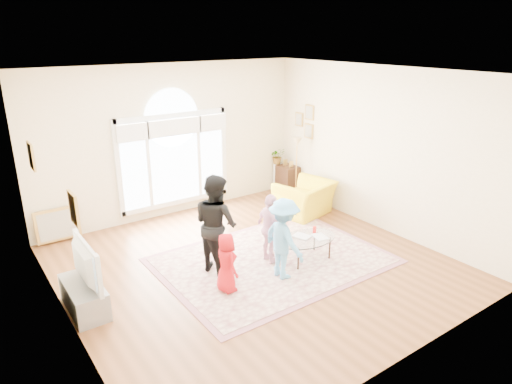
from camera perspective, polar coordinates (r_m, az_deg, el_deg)
ground at (r=7.92m, az=-0.22°, el=-9.07°), size 6.00×6.00×0.00m
room_shell at (r=9.68m, az=-9.92°, el=5.92°), size 6.00×6.00×6.00m
area_rug at (r=8.05m, az=2.11°, el=-8.50°), size 3.60×2.60×0.02m
rug_border at (r=8.06m, az=2.11°, el=-8.53°), size 3.80×2.80×0.01m
tv_console at (r=7.09m, az=-20.67°, el=-12.19°), size 0.45×1.00×0.42m
television at (r=6.84m, az=-21.13°, el=-8.41°), size 0.17×1.10×0.63m
coffee_table at (r=7.94m, az=6.41°, el=-5.89°), size 1.12×0.73×0.54m
armchair at (r=9.93m, az=6.11°, el=-0.80°), size 1.33×1.23×0.74m
side_cabinet at (r=11.20m, az=3.97°, el=1.54°), size 0.40×0.50×0.70m
floor_lamp at (r=10.54m, az=5.13°, el=5.62°), size 0.31×0.31×1.51m
plant_pedestal at (r=11.39m, az=2.66°, el=1.86°), size 0.20×0.20×0.70m
potted_plant at (r=11.24m, az=2.70°, el=4.52°), size 0.43×0.39×0.39m
leaning_picture at (r=9.51m, az=-23.26°, el=-5.68°), size 0.80×0.14×0.62m
child_red at (r=6.96m, az=-3.71°, el=-8.81°), size 0.31×0.47×0.94m
child_black at (r=7.42m, az=-5.04°, el=-3.96°), size 0.73×0.88×1.65m
child_pink at (r=7.74m, az=1.82°, el=-4.61°), size 0.35×0.74×1.22m
child_blue at (r=7.26m, az=3.50°, el=-5.85°), size 0.50×0.86×1.33m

